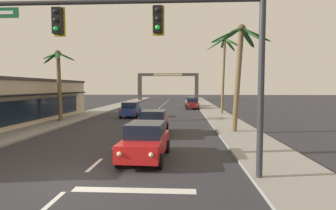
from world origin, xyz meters
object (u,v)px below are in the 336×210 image
object	(u,v)px
sedan_oncoming_far	(131,109)
palm_right_second	(239,58)
sedan_third_in_queue	(153,122)
palm_right_third	(224,55)
palm_left_second	(59,73)
traffic_signal_mast	(163,38)
sedan_parked_nearest_kerb	(192,103)
sedan_lead_at_stop_bar	(146,141)
sedan_parked_mid_kerb	(191,102)
town_gateway_arch	(168,83)

from	to	relation	value
sedan_oncoming_far	palm_right_second	size ratio (longest dim) A/B	0.58
sedan_third_in_queue	palm_right_third	distance (m)	17.38
palm_right_third	palm_left_second	bearing A→B (deg)	-153.39
palm_right_second	traffic_signal_mast	bearing A→B (deg)	-114.75
sedan_parked_nearest_kerb	sedan_oncoming_far	bearing A→B (deg)	-121.68
sedan_lead_at_stop_bar	traffic_signal_mast	bearing A→B (deg)	-69.63
sedan_lead_at_stop_bar	sedan_oncoming_far	size ratio (longest dim) A/B	1.01
sedan_parked_mid_kerb	palm_right_second	xyz separation A→B (m)	(2.64, -27.24, 4.52)
traffic_signal_mast	palm_right_second	size ratio (longest dim) A/B	1.40
sedan_oncoming_far	sedan_parked_mid_kerb	distance (m)	18.47
sedan_third_in_queue	town_gateway_arch	bearing A→B (deg)	91.97
sedan_parked_nearest_kerb	sedan_parked_mid_kerb	size ratio (longest dim) A/B	1.00
palm_left_second	sedan_lead_at_stop_bar	bearing A→B (deg)	-52.24
palm_left_second	palm_right_third	xyz separation A→B (m)	(16.64, 8.33, 2.48)
sedan_parked_mid_kerb	palm_right_second	world-z (taller)	palm_right_second
sedan_third_in_queue	sedan_parked_mid_kerb	bearing A→B (deg)	83.04
sedan_parked_nearest_kerb	town_gateway_arch	distance (m)	27.09
sedan_third_in_queue	palm_right_third	xyz separation A→B (m)	(7.02, 14.59, 6.32)
sedan_parked_mid_kerb	palm_right_third	size ratio (longest dim) A/B	0.47
sedan_parked_mid_kerb	palm_left_second	size ratio (longest dim) A/B	0.66
sedan_third_in_queue	sedan_oncoming_far	xyz separation A→B (m)	(-3.76, 11.04, 0.00)
sedan_parked_nearest_kerb	palm_right_second	bearing A→B (deg)	-83.32
sedan_oncoming_far	sedan_parked_mid_kerb	world-z (taller)	same
sedan_lead_at_stop_bar	sedan_third_in_queue	distance (m)	6.64
traffic_signal_mast	town_gateway_arch	size ratio (longest dim) A/B	0.72
sedan_lead_at_stop_bar	sedan_parked_mid_kerb	distance (m)	34.82
town_gateway_arch	sedan_lead_at_stop_bar	bearing A→B (deg)	-87.90
sedan_third_in_queue	sedan_parked_mid_kerb	xyz separation A→B (m)	(3.43, 28.06, 0.00)
sedan_third_in_queue	palm_right_second	size ratio (longest dim) A/B	0.57
sedan_lead_at_stop_bar	town_gateway_arch	bearing A→B (deg)	92.10
sedan_third_in_queue	palm_right_third	bearing A→B (deg)	64.31
sedan_third_in_queue	sedan_parked_nearest_kerb	bearing A→B (deg)	81.30
sedan_lead_at_stop_bar	sedan_oncoming_far	bearing A→B (deg)	103.09
sedan_lead_at_stop_bar	sedan_oncoming_far	distance (m)	18.14
sedan_parked_nearest_kerb	sedan_parked_mid_kerb	world-z (taller)	same
sedan_parked_nearest_kerb	sedan_parked_mid_kerb	distance (m)	5.27
sedan_parked_mid_kerb	palm_left_second	world-z (taller)	palm_left_second
sedan_oncoming_far	town_gateway_arch	world-z (taller)	town_gateway_arch
sedan_parked_nearest_kerb	palm_right_second	world-z (taller)	palm_right_second
traffic_signal_mast	sedan_oncoming_far	bearing A→B (deg)	104.10
sedan_parked_mid_kerb	sedan_oncoming_far	bearing A→B (deg)	-112.89
town_gateway_arch	sedan_third_in_queue	bearing A→B (deg)	-88.03
town_gateway_arch	palm_left_second	bearing A→B (deg)	-100.48
sedan_oncoming_far	palm_right_second	bearing A→B (deg)	-46.16
sedan_third_in_queue	town_gateway_arch	distance (m)	49.29
palm_left_second	sedan_parked_nearest_kerb	bearing A→B (deg)	51.59
sedan_parked_nearest_kerb	palm_left_second	world-z (taller)	palm_left_second
palm_right_second	town_gateway_arch	world-z (taller)	palm_right_second
palm_left_second	palm_right_third	size ratio (longest dim) A/B	0.72
sedan_oncoming_far	palm_right_third	bearing A→B (deg)	18.19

